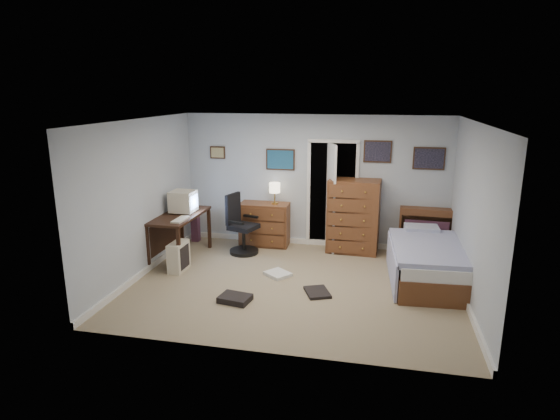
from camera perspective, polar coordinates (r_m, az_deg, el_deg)
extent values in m
cube|color=gray|center=(7.37, 1.82, -9.09)|extent=(5.00, 4.00, 0.02)
cube|color=black|center=(8.39, -12.19, -0.67)|extent=(0.68, 1.42, 0.04)
cube|color=black|center=(8.07, -15.85, -4.52)|extent=(0.06, 0.06, 0.77)
cube|color=black|center=(7.82, -12.22, -4.90)|extent=(0.06, 0.06, 0.77)
cube|color=black|center=(9.19, -11.89, -1.97)|extent=(0.06, 0.06, 0.77)
cube|color=black|center=(8.97, -8.62, -2.23)|extent=(0.06, 0.06, 0.77)
cube|color=black|center=(8.62, -13.89, -2.84)|extent=(0.06, 1.30, 0.54)
cube|color=beige|center=(8.46, -11.73, 1.07)|extent=(0.42, 0.40, 0.37)
cube|color=#8CB2F2|center=(8.37, -10.42, 1.00)|extent=(0.02, 0.30, 0.24)
cube|color=beige|center=(8.50, -11.67, -0.21)|extent=(0.28, 0.28, 0.02)
cube|color=beige|center=(8.00, -12.03, -1.14)|extent=(0.17, 0.44, 0.03)
cube|color=beige|center=(7.99, -12.26, -5.55)|extent=(0.23, 0.46, 0.49)
cube|color=black|center=(7.95, -11.52, -5.63)|extent=(0.01, 0.33, 0.38)
cylinder|color=black|center=(8.71, -4.40, -5.05)|extent=(0.67, 0.67, 0.06)
cylinder|color=black|center=(8.64, -4.43, -3.63)|extent=(0.08, 0.08, 0.41)
cube|color=black|center=(8.57, -4.46, -2.07)|extent=(0.57, 0.57, 0.08)
cube|color=black|center=(8.61, -5.75, 0.17)|extent=(0.18, 0.41, 0.56)
cube|color=black|center=(8.34, -5.42, -1.54)|extent=(0.31, 0.14, 0.04)
cube|color=black|center=(8.73, -3.58, -0.77)|extent=(0.31, 0.14, 0.04)
cube|color=maroon|center=(9.42, -10.28, -1.64)|extent=(0.15, 0.15, 0.72)
cube|color=brown|center=(9.04, -1.88, -1.73)|extent=(0.94, 0.49, 0.83)
cylinder|color=gold|center=(8.89, -0.65, 0.83)|extent=(0.13, 0.13, 0.02)
cylinder|color=gold|center=(8.86, -0.65, 1.62)|extent=(0.03, 0.03, 0.25)
cylinder|color=beige|center=(8.82, -0.65, 2.74)|extent=(0.21, 0.21, 0.19)
cube|color=black|center=(9.20, 6.58, 2.21)|extent=(0.90, 0.60, 2.00)
cube|color=white|center=(8.93, 3.49, 1.92)|extent=(0.06, 0.05, 2.00)
cube|color=white|center=(8.84, 9.27, 1.63)|extent=(0.06, 0.05, 2.00)
cube|color=white|center=(8.71, 6.56, 8.34)|extent=(0.96, 0.05, 0.06)
cube|color=white|center=(8.77, 6.01, 1.64)|extent=(0.31, 0.77, 2.00)
sphere|color=gold|center=(8.60, 7.95, 1.32)|extent=(0.06, 0.06, 0.06)
cube|color=brown|center=(8.71, 8.95, -0.73)|extent=(0.96, 0.60, 1.36)
cube|color=brown|center=(8.93, 17.36, -2.48)|extent=(0.97, 0.30, 0.87)
cube|color=black|center=(8.82, 17.45, -1.60)|extent=(0.89, 0.15, 0.29)
cube|color=maroon|center=(8.83, 17.43, -1.84)|extent=(0.78, 0.16, 0.21)
cube|color=brown|center=(7.81, 17.37, -6.89)|extent=(1.13, 2.09, 0.36)
cube|color=white|center=(7.72, 17.52, -5.02)|extent=(1.08, 2.05, 0.18)
cube|color=#5C61AC|center=(7.58, 17.69, -4.47)|extent=(1.17, 1.79, 0.10)
cube|color=#5C61AC|center=(7.61, 13.49, -6.32)|extent=(0.13, 1.73, 0.55)
cube|color=slate|center=(8.39, 16.87, -2.32)|extent=(0.58, 0.42, 0.13)
cube|color=#331E11|center=(9.24, -7.61, 6.97)|extent=(0.30, 0.03, 0.24)
cube|color=olive|center=(9.23, -7.64, 6.95)|extent=(0.25, 0.01, 0.19)
cube|color=#331E11|center=(8.92, 0.05, 6.17)|extent=(0.55, 0.03, 0.40)
cube|color=navy|center=(8.90, 0.03, 6.16)|extent=(0.50, 0.01, 0.35)
cube|color=#331E11|center=(8.70, 11.82, 7.00)|extent=(0.50, 0.03, 0.40)
cube|color=black|center=(8.68, 11.82, 6.98)|extent=(0.45, 0.01, 0.35)
cube|color=#331E11|center=(8.76, 17.71, 6.01)|extent=(0.55, 0.03, 0.40)
cube|color=black|center=(8.74, 17.72, 5.99)|extent=(0.50, 0.01, 0.35)
cube|color=black|center=(7.05, 4.57, -9.96)|extent=(0.47, 0.52, 0.04)
cube|color=silver|center=(7.67, -0.27, -7.80)|extent=(0.50, 0.49, 0.05)
cube|color=black|center=(6.81, -5.50, -10.69)|extent=(0.48, 0.39, 0.09)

